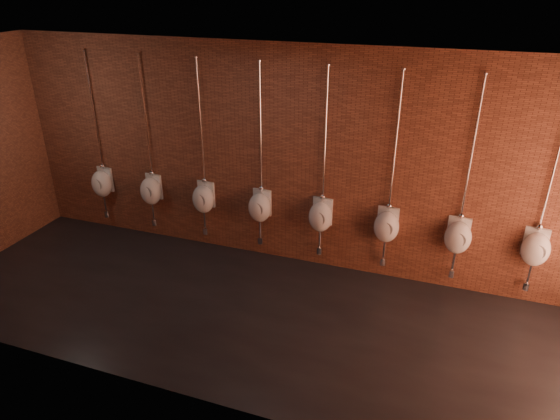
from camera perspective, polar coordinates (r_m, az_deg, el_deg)
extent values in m
plane|color=black|center=(6.64, -4.14, -11.58)|extent=(8.50, 8.50, 0.00)
cube|color=black|center=(5.36, -5.25, 16.86)|extent=(8.50, 3.00, 0.04)
cube|color=brown|center=(7.11, 0.22, 5.82)|extent=(8.50, 0.04, 3.20)
cube|color=brown|center=(4.65, -12.06, -6.17)|extent=(8.50, 0.04, 3.20)
ellipsoid|color=white|center=(8.73, -19.69, 2.85)|extent=(0.38, 0.35, 0.45)
cube|color=white|center=(8.79, -19.30, 3.39)|extent=(0.30, 0.08, 0.41)
cylinder|color=#9C9C9C|center=(8.64, -20.17, 2.73)|extent=(0.20, 0.05, 0.20)
cylinder|color=silver|center=(8.45, -20.48, 10.37)|extent=(0.02, 0.02, 1.87)
sphere|color=silver|center=(8.69, -19.64, 4.76)|extent=(0.08, 0.08, 0.08)
cylinder|color=silver|center=(8.28, -21.50, 16.60)|extent=(0.05, 0.05, 0.01)
cylinder|color=silver|center=(8.85, -19.38, 0.89)|extent=(0.03, 0.03, 0.32)
cylinder|color=silver|center=(8.94, -19.18, -0.40)|extent=(0.08, 0.08, 0.11)
cylinder|color=silver|center=(9.00, -18.89, -0.21)|extent=(0.03, 0.15, 0.03)
ellipsoid|color=white|center=(8.20, -14.55, 2.10)|extent=(0.38, 0.35, 0.45)
cube|color=white|center=(8.27, -14.18, 2.68)|extent=(0.30, 0.08, 0.41)
cylinder|color=#9C9C9C|center=(8.10, -15.00, 1.98)|extent=(0.20, 0.05, 0.20)
cylinder|color=silver|center=(7.90, -15.12, 10.12)|extent=(0.02, 0.02, 1.87)
sphere|color=silver|center=(8.16, -14.46, 4.13)|extent=(0.08, 0.08, 0.08)
cylinder|color=silver|center=(7.72, -15.94, 16.81)|extent=(0.05, 0.05, 0.01)
cylinder|color=silver|center=(8.33, -14.31, 0.03)|extent=(0.03, 0.03, 0.32)
cylinder|color=silver|center=(8.43, -14.14, -1.33)|extent=(0.08, 0.08, 0.11)
cylinder|color=silver|center=(8.48, -13.88, -1.12)|extent=(0.03, 0.15, 0.03)
ellipsoid|color=white|center=(7.75, -8.76, 1.25)|extent=(0.38, 0.35, 0.45)
cube|color=white|center=(7.82, -8.42, 1.86)|extent=(0.30, 0.08, 0.41)
cylinder|color=#9C9C9C|center=(7.64, -9.17, 1.10)|extent=(0.20, 0.05, 0.20)
cylinder|color=silver|center=(7.43, -9.04, 9.72)|extent=(0.02, 0.02, 1.87)
sphere|color=silver|center=(7.70, -8.63, 3.39)|extent=(0.08, 0.08, 0.08)
cylinder|color=silver|center=(7.23, -9.56, 16.87)|extent=(0.05, 0.05, 0.01)
cylinder|color=silver|center=(7.89, -8.61, -0.94)|extent=(0.03, 0.03, 0.32)
cylinder|color=silver|center=(7.99, -8.50, -2.36)|extent=(0.08, 0.08, 0.11)
cylinder|color=silver|center=(8.04, -8.26, -2.12)|extent=(0.03, 0.15, 0.03)
ellipsoid|color=white|center=(7.38, -2.34, 0.28)|extent=(0.38, 0.35, 0.45)
cube|color=white|center=(7.46, -2.03, 0.93)|extent=(0.30, 0.08, 0.41)
cylinder|color=#9C9C9C|center=(7.28, -2.67, 0.11)|extent=(0.20, 0.05, 0.20)
cylinder|color=silver|center=(7.05, -2.23, 9.16)|extent=(0.02, 0.02, 1.87)
sphere|color=silver|center=(7.34, -2.15, 2.52)|extent=(0.08, 0.08, 0.08)
cylinder|color=silver|center=(6.84, -2.37, 16.70)|extent=(0.05, 0.05, 0.01)
cylinder|color=silver|center=(7.53, -2.29, -1.99)|extent=(0.03, 0.03, 0.32)
cylinder|color=silver|center=(7.63, -2.26, -3.47)|extent=(0.08, 0.08, 0.11)
cylinder|color=silver|center=(7.69, -2.06, -3.21)|extent=(0.03, 0.15, 0.03)
ellipsoid|color=white|center=(7.12, 4.66, -0.78)|extent=(0.38, 0.35, 0.45)
cube|color=white|center=(7.20, 4.90, -0.09)|extent=(0.30, 0.08, 0.41)
cylinder|color=#9C9C9C|center=(7.01, 4.42, -0.97)|extent=(0.20, 0.05, 0.20)
cylinder|color=silver|center=(6.77, 5.20, 8.39)|extent=(0.02, 0.02, 1.87)
sphere|color=silver|center=(7.07, 4.90, 1.54)|extent=(0.08, 0.08, 0.08)
cylinder|color=silver|center=(6.56, 5.54, 16.23)|extent=(0.05, 0.05, 0.01)
cylinder|color=silver|center=(7.27, 4.56, -3.11)|extent=(0.03, 0.03, 0.32)
cylinder|color=silver|center=(7.38, 4.51, -4.62)|extent=(0.08, 0.08, 0.11)
cylinder|color=silver|center=(7.45, 4.66, -4.34)|extent=(0.03, 0.15, 0.03)
ellipsoid|color=white|center=(6.98, 12.06, -1.89)|extent=(0.38, 0.35, 0.45)
cube|color=white|center=(7.06, 12.22, -1.17)|extent=(0.30, 0.08, 0.41)
cylinder|color=#9C9C9C|center=(6.86, 11.94, -2.10)|extent=(0.20, 0.05, 0.20)
cylinder|color=silver|center=(6.62, 13.09, 7.43)|extent=(0.02, 0.02, 1.87)
sphere|color=silver|center=(6.93, 12.37, 0.47)|extent=(0.08, 0.08, 0.08)
cylinder|color=silver|center=(6.40, 13.94, 15.40)|extent=(0.05, 0.05, 0.01)
cylinder|color=silver|center=(7.13, 11.82, -4.24)|extent=(0.03, 0.03, 0.32)
cylinder|color=silver|center=(7.24, 11.66, -5.76)|extent=(0.08, 0.08, 0.11)
cylinder|color=silver|center=(7.31, 11.75, -5.47)|extent=(0.03, 0.15, 0.03)
ellipsoid|color=white|center=(6.96, 19.65, -2.99)|extent=(0.38, 0.35, 0.45)
cube|color=white|center=(7.03, 19.73, -2.26)|extent=(0.30, 0.08, 0.41)
cylinder|color=#9C9C9C|center=(6.84, 19.66, -3.22)|extent=(0.20, 0.05, 0.20)
cylinder|color=silver|center=(6.60, 21.14, 6.29)|extent=(0.02, 0.02, 1.87)
sphere|color=silver|center=(6.91, 20.01, -0.63)|extent=(0.08, 0.08, 0.08)
cylinder|color=silver|center=(6.38, 22.49, 14.22)|extent=(0.05, 0.05, 0.01)
cylinder|color=silver|center=(7.11, 19.26, -5.33)|extent=(0.03, 0.03, 0.32)
cylinder|color=silver|center=(7.22, 19.01, -6.84)|extent=(0.08, 0.08, 0.11)
cylinder|color=silver|center=(7.29, 19.03, -6.54)|extent=(0.03, 0.15, 0.03)
ellipsoid|color=white|center=(7.06, 27.17, -4.03)|extent=(0.38, 0.35, 0.45)
cube|color=white|center=(7.14, 27.15, -3.29)|extent=(0.30, 0.08, 0.41)
cylinder|color=#9C9C9C|center=(6.95, 27.30, -4.27)|extent=(0.20, 0.05, 0.20)
cylinder|color=silver|center=(6.71, 29.06, 5.05)|extent=(0.02, 0.02, 1.87)
sphere|color=silver|center=(7.01, 27.56, -1.71)|extent=(0.08, 0.08, 0.08)
cylinder|color=silver|center=(7.21, 26.65, -6.31)|extent=(0.03, 0.03, 0.32)
cylinder|color=silver|center=(7.32, 26.31, -7.79)|extent=(0.08, 0.08, 0.11)
cylinder|color=silver|center=(7.39, 26.26, -7.49)|extent=(0.03, 0.15, 0.03)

